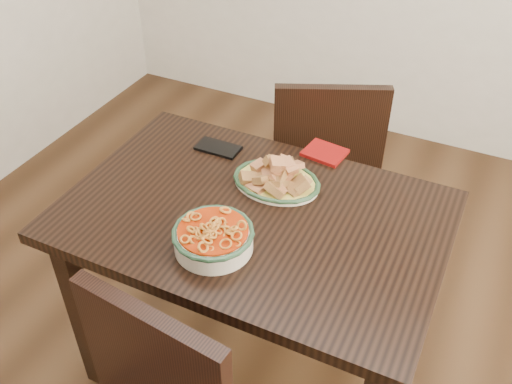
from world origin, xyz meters
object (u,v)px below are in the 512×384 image
at_px(dining_table, 253,238).
at_px(noodle_bowl, 213,236).
at_px(chair_far, 324,160).
at_px(fish_plate, 277,173).
at_px(smartphone, 218,148).

xyz_separation_m(dining_table, noodle_bowl, (-0.03, -0.18, 0.15)).
height_order(chair_far, fish_plate, chair_far).
xyz_separation_m(fish_plate, smartphone, (-0.26, 0.09, -0.04)).
bearing_deg(chair_far, dining_table, 67.02).
distance_m(fish_plate, smartphone, 0.28).
height_order(fish_plate, smartphone, fish_plate).
distance_m(dining_table, noodle_bowl, 0.24).
bearing_deg(smartphone, fish_plate, -20.10).
height_order(dining_table, chair_far, chair_far).
height_order(fish_plate, noodle_bowl, fish_plate).
bearing_deg(noodle_bowl, chair_far, 88.70).
xyz_separation_m(dining_table, smartphone, (-0.25, 0.25, 0.11)).
bearing_deg(smartphone, chair_far, 61.13).
bearing_deg(chair_far, noodle_bowl, 64.81).
height_order(noodle_bowl, smartphone, noodle_bowl).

